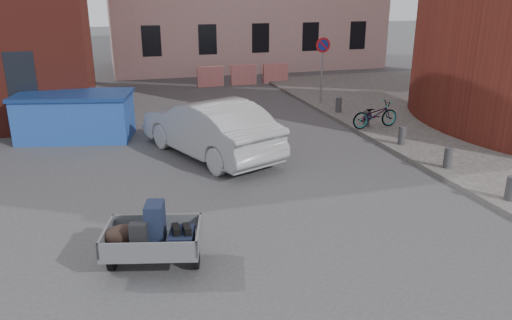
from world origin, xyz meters
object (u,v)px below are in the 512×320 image
object	(u,v)px
dumpster	(75,116)
silver_car	(209,128)
trailer	(152,237)
bicycle	(375,114)

from	to	relation	value
dumpster	silver_car	size ratio (longest dim) A/B	0.77
dumpster	silver_car	bearing A→B (deg)	-24.62
trailer	silver_car	bearing A→B (deg)	83.95
silver_car	bicycle	bearing A→B (deg)	167.63
trailer	silver_car	size ratio (longest dim) A/B	0.39
trailer	dumpster	size ratio (longest dim) A/B	0.50
trailer	silver_car	distance (m)	6.25
trailer	dumpster	xyz separation A→B (m)	(-1.58, 8.74, 0.14)
trailer	dumpster	world-z (taller)	dumpster
dumpster	silver_car	distance (m)	4.74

